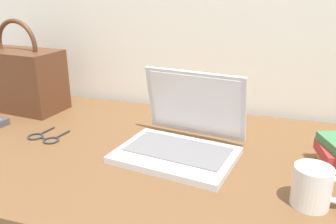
% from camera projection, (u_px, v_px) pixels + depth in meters
% --- Properties ---
extents(desk, '(1.60, 0.76, 0.03)m').
position_uv_depth(desk, '(158.00, 156.00, 0.98)').
color(desk, brown).
rests_on(desk, ground).
extents(laptop, '(0.34, 0.31, 0.22)m').
position_uv_depth(laptop, '(183.00, 136.00, 0.96)').
color(laptop, silver).
rests_on(laptop, desk).
extents(coffee_mug, '(0.12, 0.08, 0.09)m').
position_uv_depth(coffee_mug, '(313.00, 186.00, 0.72)').
color(coffee_mug, white).
rests_on(coffee_mug, desk).
extents(eyeglasses, '(0.12, 0.12, 0.01)m').
position_uv_depth(eyeglasses, '(44.00, 138.00, 1.05)').
color(eyeglasses, '#333338').
rests_on(eyeglasses, desk).
extents(handbag, '(0.31, 0.19, 0.33)m').
position_uv_depth(handbag, '(22.00, 78.00, 1.28)').
color(handbag, '#59331E').
rests_on(handbag, desk).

